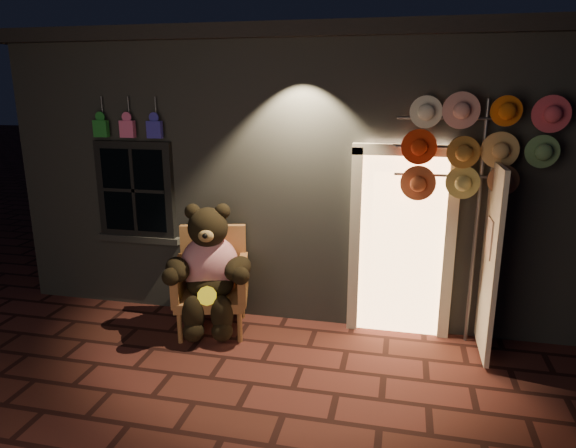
% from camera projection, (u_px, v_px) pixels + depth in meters
% --- Properties ---
extents(ground, '(60.00, 60.00, 0.00)m').
position_uv_depth(ground, '(251.00, 383.00, 4.98)').
color(ground, '#542420').
rests_on(ground, ground).
extents(shop_building, '(7.30, 5.95, 3.51)m').
position_uv_depth(shop_building, '(320.00, 154.00, 8.29)').
color(shop_building, slate).
rests_on(shop_building, ground).
extents(wicker_armchair, '(0.97, 0.92, 1.19)m').
position_uv_depth(wicker_armchair, '(212.00, 279.00, 6.03)').
color(wicker_armchair, '#A2663E').
rests_on(wicker_armchair, ground).
extents(teddy_bear, '(1.04, 0.92, 1.47)m').
position_uv_depth(teddy_bear, '(209.00, 269.00, 5.83)').
color(teddy_bear, '#B91334').
rests_on(teddy_bear, ground).
extents(hat_rack, '(1.62, 0.22, 2.69)m').
position_uv_depth(hat_rack, '(477.00, 149.00, 5.19)').
color(hat_rack, '#59595E').
rests_on(hat_rack, ground).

